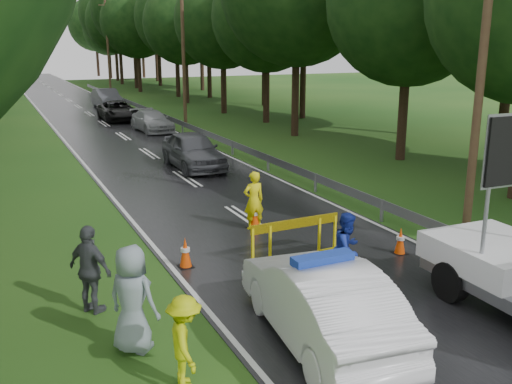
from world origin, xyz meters
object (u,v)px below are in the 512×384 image
civilian (348,249)px  queue_car_fourth (107,98)px  queue_car_first (193,150)px  queue_car_third (118,111)px  police_sedan (321,302)px  officer (254,201)px  queue_car_second (152,121)px  barrier (295,229)px

civilian → queue_car_fourth: civilian is taller
civilian → queue_car_first: 13.42m
civilian → queue_car_third: size_ratio=0.34×
police_sedan → queue_car_fourth: 41.32m
civilian → queue_car_third: bearing=58.0°
police_sedan → civilian: bearing=-127.0°
officer → queue_car_fourth: officer is taller
police_sedan → queue_car_second: bearing=-91.7°
officer → queue_car_second: size_ratio=0.40×
police_sedan → officer: (1.64, 6.51, 0.10)m
queue_car_fourth → officer: bearing=-95.4°
police_sedan → barrier: size_ratio=1.92×
police_sedan → barrier: police_sedan is taller
barrier → queue_car_fourth: queue_car_fourth is taller
barrier → queue_car_second: queue_car_second is taller
queue_car_first → queue_car_second: bearing=84.5°
queue_car_second → queue_car_fourth: queue_car_fourth is taller
queue_car_first → queue_car_fourth: bearing=88.0°
queue_car_third → barrier: bearing=-92.5°
civilian → queue_car_third: civilian is taller
queue_car_third → queue_car_fourth: size_ratio=1.00×
queue_car_fourth → queue_car_first: bearing=-94.1°
police_sedan → queue_car_first: size_ratio=1.04×
barrier → officer: officer is taller
queue_car_first → queue_car_third: queue_car_first is taller
officer → queue_car_third: (1.51, 26.31, -0.19)m
police_sedan → queue_car_first: bearing=-93.5°
police_sedan → officer: 6.71m
civilian → queue_car_third: (1.23, 30.81, -0.16)m
barrier → queue_car_third: (1.52, 28.88, -0.10)m
queue_car_second → queue_car_third: (-0.85, 6.00, 0.05)m
civilian → queue_car_first: (0.87, 13.39, -0.05)m
police_sedan → civilian: size_ratio=2.88×
queue_car_fourth → queue_car_third: bearing=-97.0°
barrier → queue_car_first: (1.16, 11.46, 0.01)m
queue_car_first → queue_car_second: queue_car_first is taller
officer → queue_car_first: (1.15, 8.89, -0.08)m
police_sedan → queue_car_third: police_sedan is taller
barrier → officer: (0.01, 2.57, 0.09)m
barrier → queue_car_second: size_ratio=0.58×
queue_car_second → queue_car_third: bearing=94.4°
police_sedan → barrier: 4.26m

